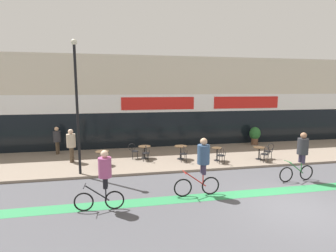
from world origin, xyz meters
name	(u,v)px	position (x,y,z in m)	size (l,w,h in m)	color
ground_plane	(296,208)	(0.00, 0.00, 0.00)	(120.00, 120.00, 0.00)	#4C4C51
sidewalk_slab	(217,155)	(0.00, 7.25, 0.06)	(40.00, 5.50, 0.12)	gray
storefront_facade	(196,101)	(0.00, 11.97, 3.13)	(40.00, 4.06, 6.29)	beige
bike_lane_stripe	(271,192)	(0.00, 1.48, 0.00)	(36.00, 0.70, 0.01)	#2D844C
bistro_table_0	(102,155)	(-6.83, 6.17, 0.65)	(0.69, 0.69, 0.75)	black
bistro_table_1	(145,150)	(-4.51, 7.13, 0.63)	(0.72, 0.72, 0.71)	black
bistro_table_2	(181,150)	(-2.50, 6.56, 0.66)	(0.72, 0.72, 0.76)	black
bistro_table_3	(217,152)	(-0.59, 5.85, 0.63)	(0.60, 0.60, 0.73)	black
bistro_table_4	(259,151)	(1.86, 5.64, 0.62)	(0.67, 0.67, 0.70)	black
cafe_chair_0_near	(102,159)	(-6.83, 5.55, 0.64)	(0.42, 0.58, 0.90)	black
cafe_chair_1_near	(146,152)	(-4.51, 6.50, 0.64)	(0.42, 0.59, 0.90)	black
cafe_chair_1_side	(134,150)	(-5.14, 7.13, 0.64)	(0.58, 0.42, 0.90)	black
cafe_chair_2_near	(184,153)	(-2.50, 5.93, 0.64)	(0.41, 0.58, 0.90)	black
cafe_chair_3_near	(221,154)	(-0.59, 5.22, 0.64)	(0.40, 0.58, 0.90)	black
cafe_chair_4_near	(265,153)	(1.86, 5.01, 0.64)	(0.43, 0.59, 0.90)	black
cafe_chair_4_side	(269,150)	(2.48, 5.64, 0.64)	(0.58, 0.42, 0.90)	black
planter_pot	(255,135)	(3.65, 9.32, 0.84)	(0.77, 0.77, 1.28)	brown
lamp_post	(77,100)	(-7.80, 4.95, 3.62)	(0.26, 0.26, 6.16)	black
cyclist_0	(104,175)	(-6.52, 1.14, 1.23)	(1.68, 0.50, 2.09)	black
cyclist_1	(202,162)	(-2.88, 1.69, 1.33)	(1.83, 0.48, 2.27)	black
cyclist_2	(301,153)	(1.97, 2.38, 1.29)	(1.77, 0.53, 2.20)	black
pedestrian_near_end	(71,143)	(-8.50, 7.10, 1.21)	(0.55, 0.55, 1.83)	#4C3D2D
pedestrian_far_end	(57,138)	(-9.66, 9.15, 1.12)	(0.53, 0.53, 1.69)	#4C3D2D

